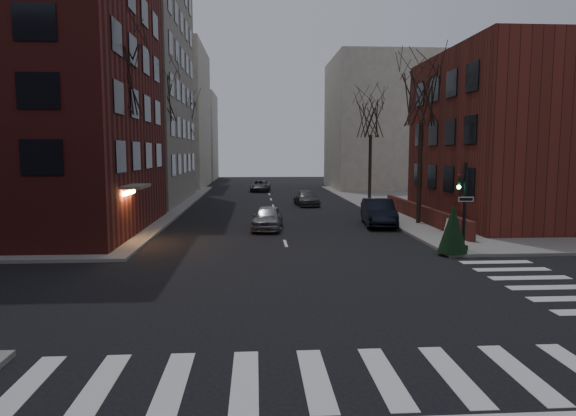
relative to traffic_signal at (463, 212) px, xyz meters
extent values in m
plane|color=black|center=(-7.94, -8.99, -1.91)|extent=(160.00, 160.00, 0.00)
cube|color=maroon|center=(-23.44, 7.51, 7.09)|extent=(15.00, 15.00, 18.00)
cube|color=gray|center=(-24.94, 25.01, 12.09)|extent=(18.00, 18.00, 28.00)
cube|color=maroon|center=(8.56, 10.01, 3.59)|extent=(12.00, 14.00, 11.00)
cube|color=maroon|center=(1.36, 10.01, -1.26)|extent=(0.35, 16.00, 1.00)
cube|color=beige|center=(-22.94, 46.01, 7.09)|extent=(14.00, 16.00, 18.00)
cube|color=beige|center=(7.06, 41.01, 6.09)|extent=(14.00, 14.00, 16.00)
cube|color=beige|center=(-20.94, 63.01, 5.09)|extent=(10.00, 12.00, 14.00)
cylinder|color=black|center=(0.06, 0.01, 0.24)|extent=(0.14, 0.14, 4.00)
cylinder|color=black|center=(0.06, 0.01, -1.66)|extent=(0.44, 0.44, 0.20)
imported|color=black|center=(-0.19, 0.01, 1.09)|extent=(0.16, 0.20, 1.00)
sphere|color=#19FF4C|center=(-0.26, -0.04, 1.14)|extent=(0.18, 0.18, 0.18)
cube|color=white|center=(0.06, -0.11, 0.59)|extent=(0.70, 0.03, 0.22)
cylinder|color=#2D231C|center=(-16.74, 5.01, 1.57)|extent=(0.28, 0.28, 6.65)
cylinder|color=#2D231C|center=(-16.74, 17.01, 1.74)|extent=(0.28, 0.28, 7.00)
cylinder|color=#2D231C|center=(-16.74, 31.01, 1.39)|extent=(0.28, 0.28, 6.30)
cylinder|color=#2D231C|center=(0.86, 9.01, 1.39)|extent=(0.28, 0.28, 6.30)
cylinder|color=#2D231C|center=(0.86, 23.01, 1.22)|extent=(0.28, 0.28, 5.95)
cylinder|color=black|center=(-16.14, 13.01, 1.24)|extent=(0.12, 0.12, 6.00)
sphere|color=#FFA54C|center=(-16.14, 13.01, 4.34)|extent=(0.36, 0.36, 0.36)
cylinder|color=black|center=(-16.14, 33.01, 1.24)|extent=(0.12, 0.12, 6.00)
sphere|color=#FFA54C|center=(-16.14, 33.01, 4.34)|extent=(0.36, 0.36, 0.36)
imported|color=black|center=(-1.74, 8.89, -1.07)|extent=(2.30, 5.24, 1.68)
imported|color=gray|center=(-8.74, 7.68, -1.20)|extent=(2.14, 4.33, 1.42)
imported|color=#424347|center=(-5.05, 21.12, -1.28)|extent=(2.14, 4.48, 1.26)
imported|color=#47464C|center=(-8.86, 37.13, -1.26)|extent=(2.54, 4.83, 1.30)
cube|color=white|center=(0.96, 3.75, -1.28)|extent=(0.50, 0.64, 0.95)
cone|color=black|center=(-0.64, -0.49, -0.67)|extent=(1.65, 1.65, 2.18)
camera|label=1|loc=(-9.45, -22.63, 2.75)|focal=32.00mm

